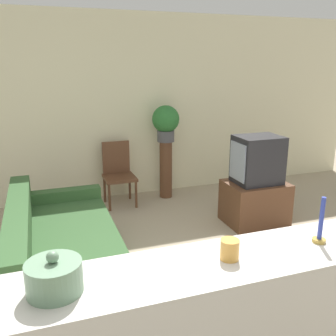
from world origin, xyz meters
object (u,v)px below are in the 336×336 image
(television, at_px, (257,160))
(couch, at_px, (61,250))
(potted_plant, at_px, (166,121))
(decorative_bowl, at_px, (54,277))
(wooden_chair, at_px, (118,171))

(television, bearing_deg, couch, -168.84)
(couch, height_order, potted_plant, potted_plant)
(couch, relative_size, television, 3.52)
(couch, height_order, decorative_bowl, decorative_bowl)
(television, bearing_deg, potted_plant, 120.61)
(television, relative_size, wooden_chair, 0.66)
(television, bearing_deg, wooden_chair, 139.84)
(wooden_chair, distance_m, potted_plant, 1.00)
(television, distance_m, potted_plant, 1.53)
(couch, xyz_separation_m, potted_plant, (1.67, 1.76, 0.90))
(couch, xyz_separation_m, television, (2.42, 0.48, 0.57))
(potted_plant, bearing_deg, decorative_bowl, -115.53)
(wooden_chair, xyz_separation_m, decorative_bowl, (-1.03, -3.67, 0.65))
(couch, distance_m, television, 2.54)
(television, height_order, decorative_bowl, decorative_bowl)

